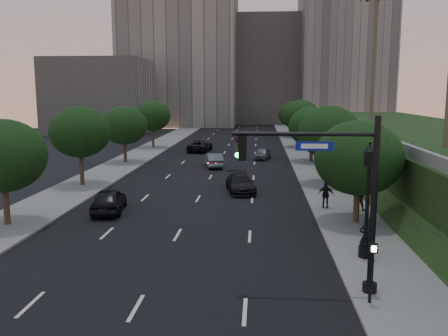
# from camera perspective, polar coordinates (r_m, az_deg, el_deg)

# --- Properties ---
(ground) EXTENTS (160.00, 160.00, 0.00)m
(ground) POSITION_cam_1_polar(r_m,az_deg,el_deg) (21.99, -7.86, -11.88)
(ground) COLOR black
(ground) RESTS_ON ground
(road_surface) EXTENTS (16.00, 140.00, 0.02)m
(road_surface) POSITION_cam_1_polar(r_m,az_deg,el_deg) (50.86, -0.84, 0.29)
(road_surface) COLOR black
(road_surface) RESTS_ON ground
(sidewalk_right) EXTENTS (4.50, 140.00, 0.15)m
(sidewalk_right) POSITION_cam_1_polar(r_m,az_deg,el_deg) (50.99, 10.71, 0.23)
(sidewalk_right) COLOR slate
(sidewalk_right) RESTS_ON ground
(sidewalk_left) EXTENTS (4.50, 140.00, 0.15)m
(sidewalk_left) POSITION_cam_1_polar(r_m,az_deg,el_deg) (52.74, -12.01, 0.48)
(sidewalk_left) COLOR slate
(sidewalk_left) RESTS_ON ground
(embankment) EXTENTS (18.00, 90.00, 4.00)m
(embankment) POSITION_cam_1_polar(r_m,az_deg,el_deg) (51.50, 24.13, 1.84)
(embankment) COLOR black
(embankment) RESTS_ON ground
(parapet_wall) EXTENTS (0.35, 90.00, 0.70)m
(parapet_wall) POSITION_cam_1_polar(r_m,az_deg,el_deg) (49.03, 14.91, 4.76)
(parapet_wall) COLOR slate
(parapet_wall) RESTS_ON embankment
(office_block_left) EXTENTS (26.00, 20.00, 32.00)m
(office_block_left) POSITION_cam_1_polar(r_m,az_deg,el_deg) (113.84, -5.27, 13.24)
(office_block_left) COLOR gray
(office_block_left) RESTS_ON ground
(office_block_mid) EXTENTS (22.00, 18.00, 26.00)m
(office_block_mid) POSITION_cam_1_polar(r_m,az_deg,el_deg) (122.17, 5.03, 11.56)
(office_block_mid) COLOR #9C968F
(office_block_mid) RESTS_ON ground
(office_block_right) EXTENTS (20.00, 22.00, 36.00)m
(office_block_right) POSITION_cam_1_polar(r_m,az_deg,el_deg) (118.12, 14.14, 13.84)
(office_block_right) COLOR gray
(office_block_right) RESTS_ON ground
(office_block_filler) EXTENTS (18.00, 16.00, 14.00)m
(office_block_filler) POSITION_cam_1_polar(r_m,az_deg,el_deg) (95.05, -14.63, 8.37)
(office_block_filler) COLOR #9C968F
(office_block_filler) RESTS_ON ground
(tree_right_a) EXTENTS (5.20, 5.20, 6.24)m
(tree_right_a) POSITION_cam_1_polar(r_m,az_deg,el_deg) (28.92, 15.89, 1.18)
(tree_right_a) COLOR #38281C
(tree_right_a) RESTS_ON ground
(tree_right_b) EXTENTS (5.20, 5.20, 6.74)m
(tree_right_b) POSITION_cam_1_polar(r_m,az_deg,el_deg) (40.62, 12.54, 4.23)
(tree_right_b) COLOR #38281C
(tree_right_b) RESTS_ON ground
(tree_right_c) EXTENTS (5.20, 5.20, 6.24)m
(tree_right_c) POSITION_cam_1_polar(r_m,az_deg,el_deg) (53.51, 10.53, 4.91)
(tree_right_c) COLOR #38281C
(tree_right_c) RESTS_ON ground
(tree_right_d) EXTENTS (5.20, 5.20, 6.74)m
(tree_right_d) POSITION_cam_1_polar(r_m,az_deg,el_deg) (67.39, 9.25, 6.22)
(tree_right_d) COLOR #38281C
(tree_right_d) RESTS_ON ground
(tree_right_e) EXTENTS (5.20, 5.20, 6.24)m
(tree_right_e) POSITION_cam_1_polar(r_m,az_deg,el_deg) (82.35, 8.34, 6.41)
(tree_right_e) COLOR #38281C
(tree_right_e) RESTS_ON ground
(tree_left_a) EXTENTS (5.00, 5.00, 6.34)m
(tree_left_a) POSITION_cam_1_polar(r_m,az_deg,el_deg) (30.15, -25.08, 1.33)
(tree_left_a) COLOR #38281C
(tree_left_a) RESTS_ON ground
(tree_left_b) EXTENTS (5.00, 5.00, 6.71)m
(tree_left_b) POSITION_cam_1_polar(r_m,az_deg,el_deg) (40.93, -16.95, 4.17)
(tree_left_b) COLOR #38281C
(tree_left_b) RESTS_ON ground
(tree_left_c) EXTENTS (5.00, 5.00, 6.34)m
(tree_left_c) POSITION_cam_1_polar(r_m,az_deg,el_deg) (53.26, -11.91, 5.04)
(tree_left_c) COLOR #38281C
(tree_left_c) RESTS_ON ground
(tree_left_d) EXTENTS (5.00, 5.00, 6.71)m
(tree_left_d) POSITION_cam_1_polar(r_m,az_deg,el_deg) (66.78, -8.60, 6.26)
(tree_left_d) COLOR #38281C
(tree_left_d) RESTS_ON ground
(traffic_signal_mast) EXTENTS (5.68, 0.56, 7.00)m
(traffic_signal_mast) POSITION_cam_1_polar(r_m,az_deg,el_deg) (18.65, 14.31, -4.12)
(traffic_signal_mast) COLOR black
(traffic_signal_mast) RESTS_ON ground
(street_lamp) EXTENTS (0.64, 0.64, 5.62)m
(street_lamp) POSITION_cam_1_polar(r_m,az_deg,el_deg) (23.01, 16.84, -4.37)
(street_lamp) COLOR black
(street_lamp) RESTS_ON ground
(pedestrian_signal) EXTENTS (0.30, 0.33, 2.50)m
(pedestrian_signal) POSITION_cam_1_polar(r_m,az_deg,el_deg) (18.45, 17.34, -11.23)
(pedestrian_signal) COLOR black
(pedestrian_signal) RESTS_ON ground
(sedan_near_left) EXTENTS (2.56, 4.95, 1.61)m
(sedan_near_left) POSITION_cam_1_polar(r_m,az_deg,el_deg) (32.09, -13.69, -3.80)
(sedan_near_left) COLOR black
(sedan_near_left) RESTS_ON ground
(sedan_mid_left) EXTENTS (2.55, 4.74, 1.48)m
(sedan_mid_left) POSITION_cam_1_polar(r_m,az_deg,el_deg) (49.73, -1.26, 0.94)
(sedan_mid_left) COLOR #585A60
(sedan_mid_left) RESTS_ON ground
(sedan_far_left) EXTENTS (3.11, 5.75, 1.53)m
(sedan_far_left) POSITION_cam_1_polar(r_m,az_deg,el_deg) (62.78, -2.89, 2.68)
(sedan_far_left) COLOR black
(sedan_far_left) RESTS_ON ground
(sedan_near_right) EXTENTS (2.84, 5.17, 1.42)m
(sedan_near_right) POSITION_cam_1_polar(r_m,az_deg,el_deg) (37.44, 1.98, -1.85)
(sedan_near_right) COLOR black
(sedan_near_right) RESTS_ON ground
(sedan_far_right) EXTENTS (2.34, 4.21, 1.35)m
(sedan_far_right) POSITION_cam_1_polar(r_m,az_deg,el_deg) (55.70, 4.65, 1.74)
(sedan_far_right) COLOR #525358
(sedan_far_right) RESTS_ON ground
(pedestrian_a) EXTENTS (0.71, 0.48, 1.89)m
(pedestrian_a) POSITION_cam_1_polar(r_m,az_deg,el_deg) (23.62, 16.75, -7.89)
(pedestrian_a) COLOR black
(pedestrian_a) RESTS_ON sidewalk_right
(pedestrian_b) EXTENTS (1.03, 0.91, 1.78)m
(pedestrian_b) POSITION_cam_1_polar(r_m,az_deg,el_deg) (32.37, 15.95, -3.36)
(pedestrian_b) COLOR black
(pedestrian_b) RESTS_ON sidewalk_right
(pedestrian_c) EXTENTS (1.12, 0.66, 1.79)m
(pedestrian_c) POSITION_cam_1_polar(r_m,az_deg,el_deg) (32.44, 12.16, -3.16)
(pedestrian_c) COLOR black
(pedestrian_c) RESTS_ON sidewalk_right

